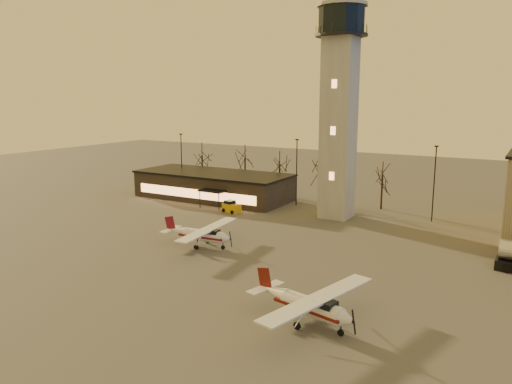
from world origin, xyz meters
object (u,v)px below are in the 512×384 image
Objects in this scene: terminal at (213,185)px; cessna_rear at (205,238)px; control_tower at (339,97)px; cessna_front at (314,311)px; service_cart at (231,208)px.

terminal is 26.81m from cessna_rear.
terminal is (-21.99, 1.98, -14.17)m from control_tower.
control_tower is 37.24m from cessna_front.
control_tower is 26.60m from cessna_rear.
terminal is at bearing 117.44° from cessna_rear.
service_cart is (-14.07, -4.87, -15.69)m from control_tower.
cessna_rear reaches higher than service_cart.
service_cart is (-24.83, 27.37, -0.49)m from cessna_front.
cessna_front is 4.10× the size of service_cart.
control_tower is at bearing 64.56° from cessna_rear.
cessna_front reaches higher than cessna_rear.
service_cart is at bearing -40.84° from terminal.
terminal is at bearing 153.13° from service_cart.
control_tower reaches higher than cessna_front.
terminal is 10.59m from service_cart.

